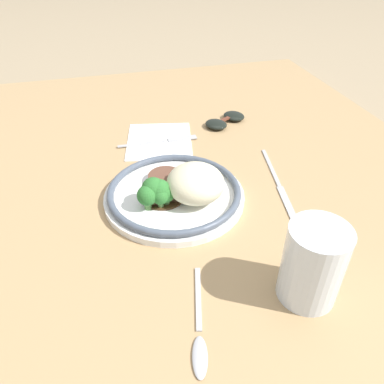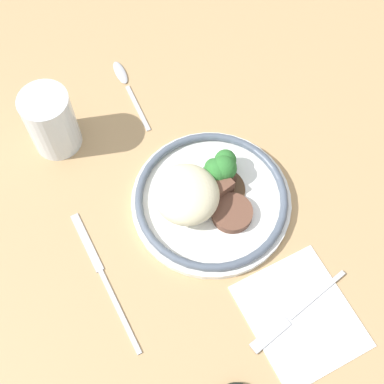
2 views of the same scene
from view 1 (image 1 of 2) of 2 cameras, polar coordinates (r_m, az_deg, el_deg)
name	(u,v)px [view 1 (image 1 of 2)]	position (r m, az deg, el deg)	size (l,w,h in m)	color
ground_plane	(184,226)	(0.65, -1.18, -5.25)	(8.00, 8.00, 0.00)	#998466
dining_table	(184,219)	(0.64, -1.19, -4.15)	(1.41, 1.09, 0.03)	tan
napkin	(159,141)	(0.83, -4.99, 7.79)	(0.19, 0.17, 0.00)	white
plate	(177,190)	(0.64, -2.28, 0.23)	(0.24, 0.24, 0.07)	white
juice_glass	(312,268)	(0.50, 17.78, -10.93)	(0.08, 0.08, 0.11)	yellow
fork	(166,141)	(0.82, -4.03, 7.82)	(0.02, 0.17, 0.00)	#ADADB2
knife	(279,185)	(0.70, 13.09, 1.09)	(0.23, 0.05, 0.00)	#ADADB2
spoon	(199,340)	(0.47, 1.15, -21.68)	(0.16, 0.05, 0.01)	#ADADB2
sunglasses	(225,120)	(0.90, 5.08, 10.86)	(0.10, 0.12, 0.02)	black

